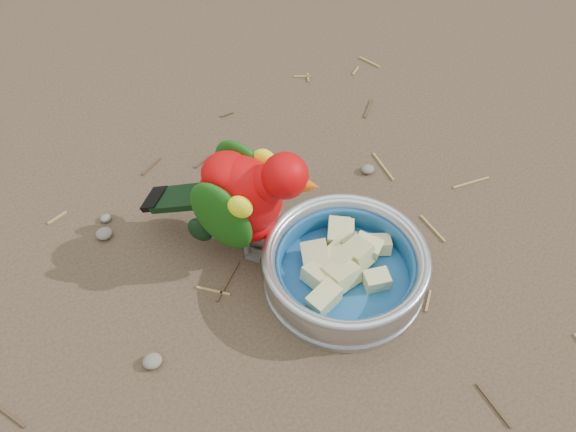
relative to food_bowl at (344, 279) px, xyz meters
name	(u,v)px	position (x,y,z in m)	size (l,w,h in m)	color
ground	(272,315)	(-0.11, 0.00, -0.01)	(60.00, 60.00, 0.00)	#483729
food_bowl	(344,279)	(0.00, 0.00, 0.00)	(0.21, 0.21, 0.02)	#B2B2BA
bowl_wall	(345,266)	(0.00, 0.00, 0.03)	(0.21, 0.21, 0.04)	#B2B2BA
fruit_wedges	(345,269)	(0.00, 0.00, 0.02)	(0.13, 0.13, 0.03)	#D1CD86
lory_parrot	(245,204)	(-0.09, 0.11, 0.08)	(0.11, 0.22, 0.18)	#C50407
ground_debris	(252,279)	(-0.11, 0.06, -0.01)	(0.90, 0.80, 0.01)	#9B7B44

